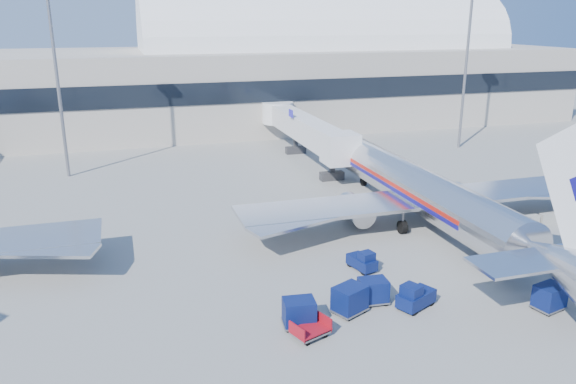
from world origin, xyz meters
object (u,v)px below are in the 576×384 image
object	(u,v)px
cart_solo_far	(574,267)
cart_open_red	(311,331)
cart_train_b	(350,299)
cart_train_c	(299,312)
barrier_near	(523,221)
tug_left	(363,261)
cart_train_a	(373,291)
tug_right	(498,248)
barrier_mid	(555,217)
tug_lead	(415,297)
airliner_main	(426,193)
cart_solo_near	(550,297)
jetbridge_near	(301,127)
mast_west	(52,39)
mast_east	(469,35)

from	to	relation	value
cart_solo_far	cart_open_red	world-z (taller)	cart_solo_far
cart_train_b	cart_train_c	size ratio (longest dim) A/B	1.18
barrier_near	tug_left	world-z (taller)	tug_left
tug_left	cart_train_a	xyz separation A→B (m)	(-1.36, -4.61, 0.18)
tug_right	tug_left	distance (m)	10.67
barrier_mid	tug_lead	bearing A→B (deg)	-152.75
barrier_near	barrier_mid	distance (m)	3.30
barrier_near	cart_train_a	size ratio (longest dim) A/B	1.57
cart_train_b	cart_solo_far	world-z (taller)	same
airliner_main	barrier_mid	xyz separation A→B (m)	(11.30, -2.51, -2.48)
cart_solo_near	jetbridge_near	bearing A→B (deg)	79.60
mast_west	cart_train_a	xyz separation A→B (m)	(20.03, -36.54, -13.94)
tug_left	tug_right	bearing A→B (deg)	-108.00
barrier_mid	cart_solo_near	world-z (taller)	cart_solo_near
tug_left	cart_train_a	bearing A→B (deg)	149.13
tug_lead	cart_train_a	distance (m)	2.54
cart_train_a	cart_solo_far	world-z (taller)	cart_solo_far
jetbridge_near	barrier_mid	world-z (taller)	jetbridge_near
mast_west	tug_lead	distance (m)	46.06
cart_train_a	jetbridge_near	bearing A→B (deg)	83.29
airliner_main	tug_right	distance (m)	7.75
barrier_mid	cart_open_red	xyz separation A→B (m)	(-26.25, -11.12, -0.06)
cart_solo_far	jetbridge_near	bearing A→B (deg)	101.05
barrier_mid	cart_solo_far	bearing A→B (deg)	-126.08
mast_east	tug_left	bearing A→B (deg)	-131.85
tug_right	cart_solo_far	distance (m)	5.40
cart_train_c	tug_left	bearing A→B (deg)	48.26
barrier_near	cart_open_red	size ratio (longest dim) A/B	1.26
barrier_near	cart_train_c	distance (m)	25.20
cart_open_red	cart_train_b	bearing A→B (deg)	10.47
jetbridge_near	cart_train_b	size ratio (longest dim) A/B	11.41
jetbridge_near	mast_west	distance (m)	29.67
mast_east	tug_right	size ratio (longest dim) A/B	9.82
jetbridge_near	tug_lead	xyz separation A→B (m)	(-5.37, -38.63, -3.18)
barrier_mid	tug_left	world-z (taller)	tug_left
mast_west	barrier_near	size ratio (longest dim) A/B	7.53
cart_solo_far	barrier_mid	bearing A→B (deg)	54.88
tug_right	cart_open_red	distance (m)	18.20
mast_east	cart_open_red	world-z (taller)	mast_east
mast_west	cart_train_c	size ratio (longest dim) A/B	11.03
barrier_near	tug_lead	bearing A→B (deg)	-148.08
airliner_main	barrier_mid	size ratio (longest dim) A/B	12.42
jetbridge_near	barrier_near	xyz separation A→B (m)	(10.40, -28.81, -3.48)
airliner_main	jetbridge_near	distance (m)	26.43
cart_train_c	cart_solo_far	size ratio (longest dim) A/B	1.03
jetbridge_near	cart_train_a	distance (m)	38.23
jetbridge_near	cart_train_b	world-z (taller)	jetbridge_near
cart_train_b	tug_lead	bearing A→B (deg)	-33.39
cart_solo_near	cart_solo_far	world-z (taller)	cart_solo_far
barrier_near	cart_train_c	bearing A→B (deg)	-157.04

